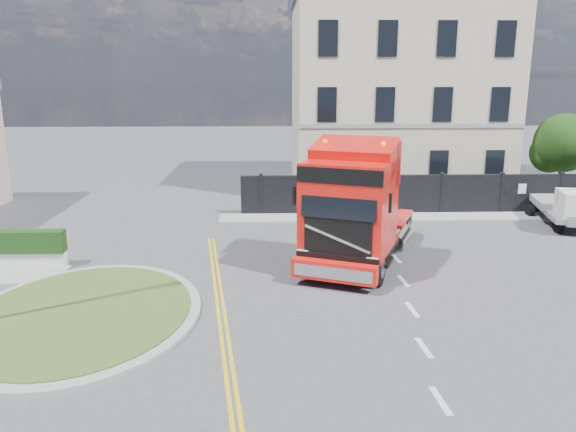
{
  "coord_description": "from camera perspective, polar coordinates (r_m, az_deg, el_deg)",
  "views": [
    {
      "loc": [
        -1.5,
        -18.17,
        6.75
      ],
      "look_at": [
        -0.9,
        1.61,
        1.8
      ],
      "focal_mm": 35.0,
      "sensor_mm": 36.0,
      "label": 1
    }
  ],
  "objects": [
    {
      "name": "traffic_island",
      "position": [
        17.46,
        -20.24,
        -9.33
      ],
      "size": [
        6.8,
        6.8,
        0.17
      ],
      "color": "gray",
      "rests_on": "ground"
    },
    {
      "name": "pavement_far",
      "position": [
        28.13,
        13.77,
        -0.13
      ],
      "size": [
        20.0,
        1.6,
        0.12
      ],
      "primitive_type": "cube",
      "color": "gray",
      "rests_on": "ground"
    },
    {
      "name": "hoarding_fence",
      "position": [
        28.91,
        14.47,
        2.12
      ],
      "size": [
        18.8,
        0.25,
        2.0
      ],
      "color": "black",
      "rests_on": "ground"
    },
    {
      "name": "ground",
      "position": [
        19.44,
        2.8,
        -6.29
      ],
      "size": [
        120.0,
        120.0,
        0.0
      ],
      "primitive_type": "plane",
      "color": "#424244",
      "rests_on": "ground"
    },
    {
      "name": "flatbed_pickup",
      "position": [
        28.22,
        27.01,
        0.73
      ],
      "size": [
        2.63,
        4.75,
        1.86
      ],
      "rotation": [
        0.0,
        0.0,
        -0.2
      ],
      "color": "slate",
      "rests_on": "ground"
    },
    {
      "name": "tree",
      "position": [
        34.38,
        25.95,
        6.45
      ],
      "size": [
        3.2,
        3.2,
        4.8
      ],
      "color": "#382619",
      "rests_on": "ground"
    },
    {
      "name": "georgian_building",
      "position": [
        35.49,
        10.7,
        12.22
      ],
      "size": [
        12.3,
        10.3,
        12.8
      ],
      "color": "beige",
      "rests_on": "ground"
    },
    {
      "name": "truck",
      "position": [
        20.19,
        6.77,
        0.41
      ],
      "size": [
        5.46,
        8.04,
        4.52
      ],
      "rotation": [
        0.0,
        0.0,
        -0.39
      ],
      "color": "black",
      "rests_on": "ground"
    }
  ]
}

